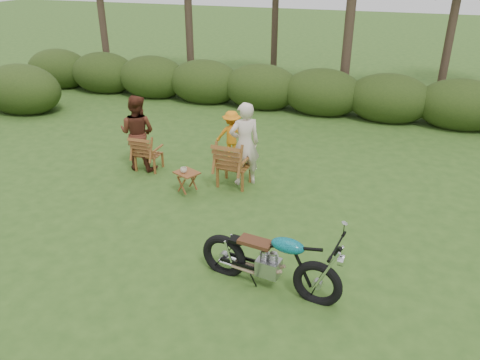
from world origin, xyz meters
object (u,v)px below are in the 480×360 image
(motorcycle, at_px, (268,286))
(cup, at_px, (184,170))
(adult_b, at_px, (141,168))
(lawn_chair_right, at_px, (234,185))
(lawn_chair_left, at_px, (150,169))
(side_table, at_px, (187,183))
(child, at_px, (232,158))
(adult_a, at_px, (244,183))

(motorcycle, distance_m, cup, 3.45)
(cup, bearing_deg, adult_b, 151.11)
(lawn_chair_right, height_order, cup, cup)
(lawn_chair_left, height_order, side_table, side_table)
(cup, relative_size, adult_b, 0.08)
(lawn_chair_right, xyz_separation_m, child, (-0.56, 1.35, 0.00))
(side_table, xyz_separation_m, cup, (-0.05, -0.04, 0.30))
(lawn_chair_right, height_order, side_table, lawn_chair_right)
(motorcycle, relative_size, lawn_chair_left, 2.39)
(lawn_chair_left, xyz_separation_m, side_table, (1.37, -0.83, 0.25))
(motorcycle, xyz_separation_m, child, (-2.24, 4.42, 0.00))
(lawn_chair_left, bearing_deg, cup, 144.75)
(adult_b, height_order, child, adult_b)
(cup, bearing_deg, child, 82.92)
(adult_b, bearing_deg, adult_a, 178.43)
(motorcycle, relative_size, child, 1.75)
(adult_b, xyz_separation_m, child, (1.82, 1.25, 0.00))
(motorcycle, distance_m, adult_a, 3.56)
(child, bearing_deg, lawn_chair_left, 23.49)
(lawn_chair_left, xyz_separation_m, adult_a, (2.32, 0.05, 0.00))
(lawn_chair_left, xyz_separation_m, cup, (1.32, -0.87, 0.55))
(adult_a, height_order, child, adult_a)
(side_table, height_order, child, child)
(adult_a, bearing_deg, cup, 6.16)
(lawn_chair_right, distance_m, child, 1.46)
(adult_a, xyz_separation_m, child, (-0.74, 1.19, 0.00))
(adult_a, bearing_deg, lawn_chair_right, 5.12)
(motorcycle, xyz_separation_m, cup, (-2.50, 2.31, 0.55))
(lawn_chair_right, distance_m, adult_a, 0.24)
(motorcycle, distance_m, lawn_chair_right, 3.50)
(lawn_chair_right, height_order, lawn_chair_left, lawn_chair_right)
(side_table, xyz_separation_m, child, (0.21, 2.07, -0.25))
(lawn_chair_right, bearing_deg, side_table, 45.13)
(child, bearing_deg, adult_a, 107.21)
(motorcycle, xyz_separation_m, lawn_chair_left, (-3.82, 3.18, 0.00))
(lawn_chair_right, bearing_deg, motorcycle, 120.64)
(lawn_chair_left, height_order, adult_b, adult_b)
(lawn_chair_right, distance_m, cup, 1.24)
(lawn_chair_left, relative_size, adult_b, 0.51)
(cup, height_order, child, child)
(cup, height_order, adult_b, adult_b)
(side_table, bearing_deg, lawn_chair_left, 148.72)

